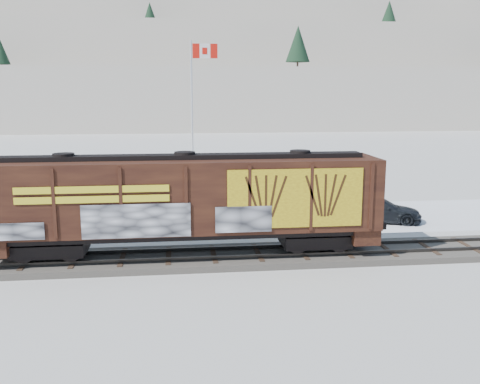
{
  "coord_description": "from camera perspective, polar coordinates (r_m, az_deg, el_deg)",
  "views": [
    {
      "loc": [
        -3.52,
        -22.92,
        7.42
      ],
      "look_at": [
        -0.46,
        3.0,
        2.53
      ],
      "focal_mm": 40.0,
      "sensor_mm": 36.0,
      "label": 1
    }
  ],
  "objects": [
    {
      "name": "ground",
      "position": [
        24.34,
        1.91,
        -7.14
      ],
      "size": [
        500.0,
        500.0,
        0.0
      ],
      "primitive_type": "plane",
      "color": "white",
      "rests_on": "ground"
    },
    {
      "name": "hopper_railcar",
      "position": [
        23.36,
        -5.81,
        -0.69
      ],
      "size": [
        16.83,
        3.06,
        4.36
      ],
      "color": "black",
      "rests_on": "rail_track"
    },
    {
      "name": "car_dark",
      "position": [
        31.93,
        14.56,
        -1.83
      ],
      "size": [
        5.16,
        3.37,
        1.39
      ],
      "primitive_type": "imported",
      "rotation": [
        0.0,
        0.0,
        1.25
      ],
      "color": "black",
      "rests_on": "parking_strip"
    },
    {
      "name": "car_white",
      "position": [
        30.35,
        7.02,
        -2.12
      ],
      "size": [
        4.68,
        2.27,
        1.48
      ],
      "primitive_type": "imported",
      "rotation": [
        0.0,
        0.0,
        1.73
      ],
      "color": "silver",
      "rests_on": "parking_strip"
    },
    {
      "name": "parking_strip",
      "position": [
        31.5,
        -0.14,
        -2.98
      ],
      "size": [
        40.0,
        8.0,
        0.03
      ],
      "primitive_type": "cube",
      "color": "white",
      "rests_on": "ground"
    },
    {
      "name": "car_silver",
      "position": [
        30.64,
        -1.71,
        -1.95
      ],
      "size": [
        4.36,
        2.01,
        1.45
      ],
      "primitive_type": "imported",
      "rotation": [
        0.0,
        0.0,
        1.64
      ],
      "color": "silver",
      "rests_on": "parking_strip"
    },
    {
      "name": "flagpole",
      "position": [
        38.55,
        -4.92,
        5.49
      ],
      "size": [
        2.3,
        0.9,
        10.93
      ],
      "color": "silver",
      "rests_on": "ground"
    },
    {
      "name": "hillside",
      "position": [
        162.9,
        -5.66,
        13.02
      ],
      "size": [
        360.0,
        110.0,
        93.0
      ],
      "color": "white",
      "rests_on": "ground"
    },
    {
      "name": "rail_track",
      "position": [
        24.3,
        1.91,
        -6.81
      ],
      "size": [
        50.0,
        3.4,
        0.43
      ],
      "color": "#59544C",
      "rests_on": "ground"
    }
  ]
}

